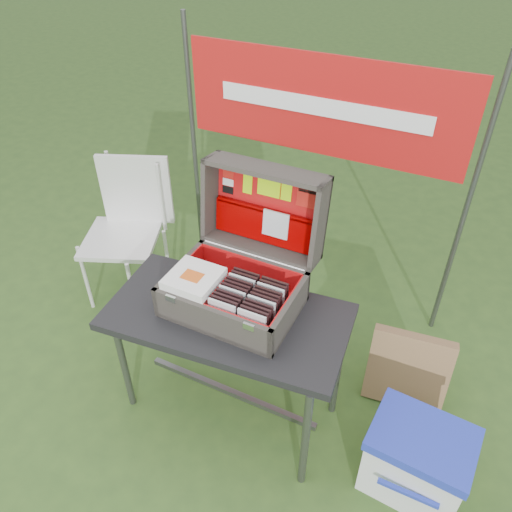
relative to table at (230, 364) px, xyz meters
The scene contains 89 objects.
ground 0.35m from the table, 11.72° to the right, with size 80.00×80.00×0.00m, color #304E1F.
table is the anchor object (origin of this frame).
table_top 0.33m from the table, ahead, with size 1.11×0.56×0.04m, color black.
table_leg_fl 0.54m from the table, 156.27° to the right, with size 0.04×0.04×0.66m, color #59595B.
table_leg_fr 0.54m from the table, 23.73° to the right, with size 0.04×0.04×0.66m, color #59595B.
table_leg_bl 0.54m from the table, 156.27° to the left, with size 0.04×0.04×0.66m, color #59595B.
table_leg_br 0.54m from the table, 23.73° to the left, with size 0.04×0.04×0.66m, color #59595B.
table_brace 0.23m from the table, 90.00° to the right, with size 0.96×0.03×0.03m, color #59595B.
suitcase 0.64m from the table, 87.90° to the left, with size 0.59×0.58×0.56m, color #554E46, non-canonical shape.
suitcase_base_bottom 0.36m from the table, 85.52° to the left, with size 0.59×0.42×0.02m, color #554E46.
suitcase_base_wall_front 0.45m from the table, 88.37° to the right, with size 0.59×0.02×0.16m, color #554E46.
suitcase_base_wall_back 0.49m from the table, 89.06° to the left, with size 0.59×0.02×0.16m, color #554E46.
suitcase_base_wall_left 0.51m from the table, 169.25° to the left, with size 0.02×0.42×0.16m, color #554E46.
suitcase_base_wall_right 0.52m from the table, 10.44° to the left, with size 0.02×0.42×0.16m, color #554E46.
suitcase_liner_floor 0.38m from the table, 85.52° to the left, with size 0.54×0.37×0.01m, color red.
suitcase_latch_left 0.55m from the table, 139.63° to the right, with size 0.05×0.01×0.03m, color silver.
suitcase_latch_right 0.55m from the table, 39.14° to the right, with size 0.05×0.01×0.03m, color silver.
suitcase_hinge 0.57m from the table, 89.10° to the left, with size 0.02×0.02×0.53m, color silver.
suitcase_lid_back 0.82m from the table, 89.45° to the left, with size 0.59×0.42×0.02m, color #554E46.
suitcase_lid_rim_far 0.98m from the table, 89.40° to the left, with size 0.59×0.02×0.16m, color #554E46.
suitcase_lid_rim_near 0.61m from the table, 89.31° to the left, with size 0.59×0.02×0.16m, color #554E46.
suitcase_lid_rim_left 0.84m from the table, 127.12° to the left, with size 0.02×0.42×0.16m, color #554E46.
suitcase_lid_rim_right 0.84m from the table, 52.07° to the left, with size 0.02×0.42×0.16m, color #554E46.
suitcase_lid_liner 0.81m from the table, 89.43° to the left, with size 0.54×0.37×0.01m, color red.
suitcase_liner_wall_front 0.46m from the table, 88.19° to the right, with size 0.54×0.01×0.13m, color red.
suitcase_liner_wall_back 0.50m from the table, 89.00° to the left, with size 0.54×0.01×0.13m, color red.
suitcase_liner_wall_left 0.51m from the table, 168.68° to the left, with size 0.01×0.37×0.13m, color red.
suitcase_liner_wall_right 0.52m from the table, 10.99° to the left, with size 0.01×0.37×0.13m, color red.
suitcase_lid_pocket 0.72m from the table, 89.39° to the left, with size 0.52×0.17×0.03m, color #840000.
suitcase_pocket_edge 0.79m from the table, 89.40° to the left, with size 0.51×0.02×0.02m, color #840000.
suitcase_pocket_cd 0.74m from the table, 79.84° to the left, with size 0.13×0.13×0.01m, color silver.
lid_sticker_cc_a 0.97m from the table, 115.98° to the left, with size 0.06×0.04×0.00m, color #1933B2.
lid_sticker_cc_b 0.94m from the table, 116.24° to the left, with size 0.06×0.04×0.00m, color red.
lid_sticker_cc_c 0.90m from the table, 116.52° to the left, with size 0.06×0.04×0.00m, color white.
lid_sticker_cc_d 0.87m from the table, 116.80° to the left, with size 0.06×0.04×0.00m, color black.
lid_card_neon_tall 0.91m from the table, 103.98° to the left, with size 0.05×0.12×0.00m, color #AEEE09.
lid_card_neon_main 0.90m from the table, 89.44° to the left, with size 0.12×0.09×0.00m, color #AEEE09.
lid_card_neon_small 0.90m from the table, 77.64° to the left, with size 0.05×0.09×0.00m, color #AEEE09.
lid_sticker_band 0.92m from the table, 65.04° to the left, with size 0.10×0.10×0.00m, color red.
lid_sticker_band_bar 0.95m from the table, 65.24° to the left, with size 0.09×0.02×0.00m, color black.
cd_left_0 0.47m from the table, 69.44° to the right, with size 0.13×0.01×0.15m, color silver.
cd_left_1 0.46m from the table, 64.55° to the right, with size 0.13×0.01×0.15m, color black.
cd_left_2 0.46m from the table, 56.95° to the right, with size 0.13×0.01×0.15m, color black.
cd_left_3 0.45m from the table, 44.18° to the right, with size 0.13×0.01×0.15m, color black.
cd_left_4 0.45m from the table, 22.15° to the right, with size 0.13×0.01×0.15m, color silver.
cd_left_5 0.45m from the table, ahead, with size 0.13×0.01×0.15m, color black.
cd_left_6 0.45m from the table, 35.86° to the left, with size 0.13×0.01×0.15m, color black.
cd_left_7 0.46m from the table, 52.17° to the left, with size 0.13×0.01×0.15m, color black.
cd_left_8 0.46m from the table, 61.64° to the left, with size 0.13×0.01×0.15m, color silver.
cd_left_9 0.46m from the table, 67.53° to the left, with size 0.13×0.01×0.15m, color black.
cd_left_10 0.47m from the table, 71.46° to the left, with size 0.13×0.01×0.15m, color black.
cd_right_0 0.50m from the table, 30.84° to the right, with size 0.13×0.01×0.15m, color silver.
cd_right_1 0.49m from the table, 25.20° to the right, with size 0.13×0.01×0.15m, color black.
cd_right_2 0.49m from the table, 18.99° to the right, with size 0.13×0.01×0.15m, color black.
cd_right_3 0.49m from the table, 12.28° to the right, with size 0.13×0.01×0.15m, color black.
cd_right_4 0.49m from the table, ahead, with size 0.13×0.01×0.15m, color silver.
cd_right_5 0.49m from the table, ahead, with size 0.13×0.01×0.15m, color black.
cd_right_6 0.49m from the table, ahead, with size 0.13×0.01×0.15m, color black.
cd_right_7 0.49m from the table, 16.08° to the left, with size 0.13×0.01×0.15m, color black.
cd_right_8 0.49m from the table, 22.53° to the left, with size 0.13×0.01×0.15m, color silver.
cd_right_9 0.50m from the table, 28.43° to the left, with size 0.13×0.01×0.15m, color black.
cd_right_10 0.50m from the table, 33.73° to the left, with size 0.13×0.01×0.15m, color black.
songbook_0 0.53m from the table, behind, with size 0.22×0.22×0.01m, color white.
songbook_1 0.53m from the table, behind, with size 0.22×0.22×0.01m, color white.
songbook_2 0.54m from the table, behind, with size 0.22×0.22×0.01m, color white.
songbook_3 0.54m from the table, behind, with size 0.22×0.22×0.01m, color white.
songbook_4 0.55m from the table, behind, with size 0.22×0.22×0.01m, color white.
songbook_5 0.55m from the table, behind, with size 0.22×0.22×0.01m, color white.
songbook_6 0.56m from the table, behind, with size 0.22×0.22×0.01m, color white.
songbook_7 0.56m from the table, behind, with size 0.22×0.22×0.01m, color white.
songbook_graphic 0.57m from the table, 166.36° to the right, with size 0.09×0.07×0.00m, color #D85919.
cooler 0.97m from the table, ahead, with size 0.44×0.33×0.39m, color white, non-canonical shape.
cooler_body 0.98m from the table, ahead, with size 0.42×0.31×0.33m, color white.
cooler_lid 0.96m from the table, ahead, with size 0.44×0.33×0.05m, color #2336BD.
cooler_handle 0.99m from the table, 10.82° to the right, with size 0.26×0.02×0.02m, color #2336BD.
chair 1.13m from the table, 155.43° to the left, with size 0.44×0.48×0.97m, color silver, non-canonical shape.
chair_seat 1.13m from the table, 155.43° to the left, with size 0.44×0.44×0.03m, color silver.
chair_backrest 1.28m from the table, 146.46° to the left, with size 0.44×0.03×0.46m, color silver.
chair_leg_fl 1.24m from the table, 167.00° to the left, with size 0.02×0.02×0.49m, color silver.
chair_leg_fr 0.88m from the table, 161.48° to the left, with size 0.02×0.02×0.49m, color silver.
chair_leg_bl 1.37m from the table, 151.56° to the left, with size 0.02×0.02×0.49m, color silver.
chair_leg_br 1.06m from the table, 141.84° to the left, with size 0.02×0.02×0.49m, color silver.
chair_upright_left 1.43m from the table, 150.76° to the left, with size 0.02×0.02×0.46m, color silver.
chair_upright_right 1.13m from the table, 140.91° to the left, with size 0.02×0.02×0.46m, color silver.
cardboard_box 0.94m from the table, 30.04° to the left, with size 0.42×0.07×0.44m, color #906B4B.
banner_post_left 1.47m from the table, 127.55° to the left, with size 0.03×0.03×1.70m, color #59595B.
banner_post_right 1.48m from the table, 52.10° to the left, with size 0.03×0.03×1.70m, color #59595B.
banner 1.45m from the table, 89.72° to the left, with size 1.60×0.01×0.55m, color #AA1212.
banner_text 1.44m from the table, 89.71° to the left, with size 1.20×0.00×0.10m, color white.
Camera 1 is at (0.84, -1.42, 2.30)m, focal length 35.00 mm.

